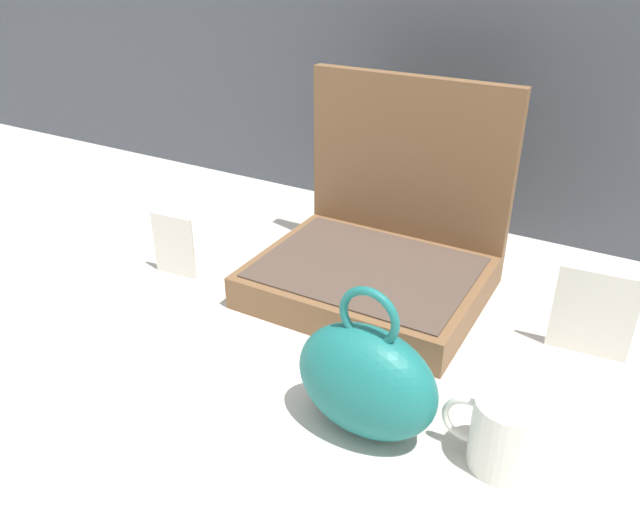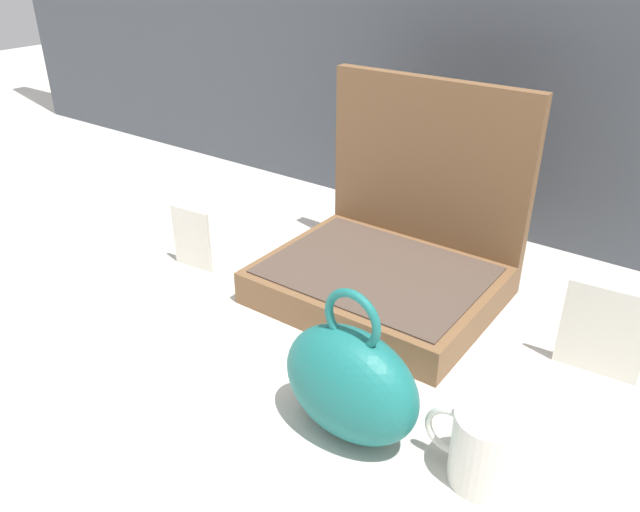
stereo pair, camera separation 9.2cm
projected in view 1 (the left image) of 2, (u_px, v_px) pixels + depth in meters
ground_plane at (328, 341)px, 1.01m from camera, size 6.00×6.00×0.00m
open_suitcase at (380, 247)px, 1.13m from camera, size 0.40×0.33×0.37m
teal_pouch_handbag at (366, 380)px, 0.80m from camera, size 0.20×0.12×0.22m
coffee_mug at (503, 433)px, 0.76m from camera, size 0.12×0.09×0.10m
info_card_left at (174, 246)px, 1.18m from camera, size 0.09×0.01×0.12m
poster_card_right at (593, 314)px, 0.95m from camera, size 0.12×0.02×0.15m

